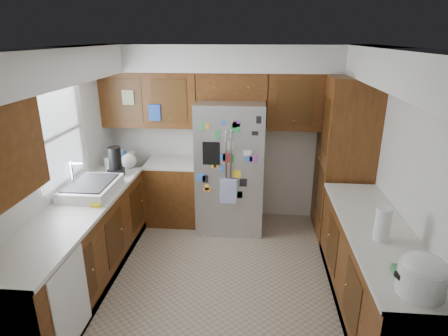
{
  "coord_description": "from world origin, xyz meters",
  "views": [
    {
      "loc": [
        0.34,
        -3.65,
        2.61
      ],
      "look_at": [
        -0.02,
        0.35,
        1.18
      ],
      "focal_mm": 30.0,
      "sensor_mm": 36.0,
      "label": 1
    }
  ],
  "objects": [
    {
      "name": "paper_towel",
      "position": [
        1.45,
        -0.66,
        1.07
      ],
      "size": [
        0.13,
        0.13,
        0.3
      ],
      "primitive_type": "cylinder",
      "color": "white",
      "rests_on": "right_counter_run"
    },
    {
      "name": "fridge",
      "position": [
        -0.0,
        1.2,
        0.9
      ],
      "size": [
        0.9,
        0.79,
        1.8
      ],
      "color": "#A8A8AD",
      "rests_on": "ground"
    },
    {
      "name": "room_shell",
      "position": [
        -0.11,
        0.36,
        1.82
      ],
      "size": [
        3.64,
        3.24,
        2.52
      ],
      "color": "beige",
      "rests_on": "ground"
    },
    {
      "name": "floor",
      "position": [
        0.0,
        0.0,
        0.0
      ],
      "size": [
        3.6,
        3.6,
        0.0
      ],
      "primitive_type": "plane",
      "color": "tan",
      "rests_on": "ground"
    },
    {
      "name": "left_counter_run",
      "position": [
        -1.36,
        0.03,
        0.43
      ],
      "size": [
        1.36,
        3.2,
        0.92
      ],
      "color": "#41250C",
      "rests_on": "ground"
    },
    {
      "name": "pantry",
      "position": [
        1.5,
        1.15,
        1.07
      ],
      "size": [
        0.6,
        0.9,
        2.15
      ],
      "primitive_type": "cube",
      "color": "#41250C",
      "rests_on": "ground"
    },
    {
      "name": "fridge_top_items",
      "position": [
        -0.07,
        1.4,
        2.28
      ],
      "size": [
        0.74,
        0.3,
        0.28
      ],
      "color": "#1642A7",
      "rests_on": "bridge_cabinet"
    },
    {
      "name": "rice_cooker",
      "position": [
        1.5,
        -1.38,
        1.07
      ],
      "size": [
        0.33,
        0.32,
        0.29
      ],
      "color": "white",
      "rests_on": "right_counter_run"
    },
    {
      "name": "right_counter_run",
      "position": [
        1.5,
        -0.47,
        0.42
      ],
      "size": [
        0.63,
        2.25,
        0.92
      ],
      "color": "#41250C",
      "rests_on": "ground"
    },
    {
      "name": "bridge_cabinet",
      "position": [
        0.0,
        1.43,
        1.98
      ],
      "size": [
        0.96,
        0.34,
        0.35
      ],
      "primitive_type": "cube",
      "color": "#41250C",
      "rests_on": "fridge"
    },
    {
      "name": "left_counter_clutter",
      "position": [
        -1.43,
        0.85,
        1.05
      ],
      "size": [
        0.38,
        0.88,
        0.38
      ],
      "color": "black",
      "rests_on": "left_counter_run"
    },
    {
      "name": "sink_assembly",
      "position": [
        -1.5,
        0.1,
        0.99
      ],
      "size": [
        0.52,
        0.73,
        0.37
      ],
      "color": "white",
      "rests_on": "left_counter_run"
    }
  ]
}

